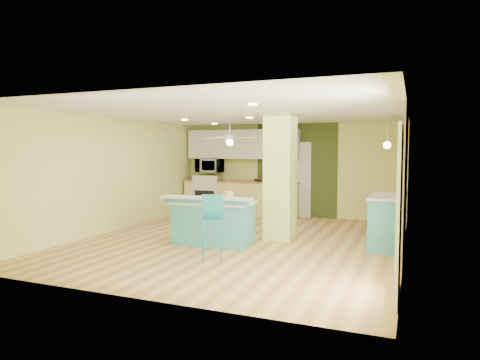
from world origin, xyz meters
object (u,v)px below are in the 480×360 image
object	(u,v)px
peninsula	(213,221)
side_counter	(388,221)
canister	(229,197)
fruit_bowl	(260,180)
bar_stool	(213,217)

from	to	relation	value
peninsula	side_counter	world-z (taller)	side_counter
peninsula	canister	world-z (taller)	canister
fruit_bowl	bar_stool	bearing A→B (deg)	-79.91
bar_stool	peninsula	bearing A→B (deg)	91.31
bar_stool	side_counter	size ratio (longest dim) A/B	0.71
fruit_bowl	peninsula	bearing A→B (deg)	-85.11
bar_stool	side_counter	distance (m)	3.34
canister	fruit_bowl	bearing A→B (deg)	99.83
side_counter	canister	world-z (taller)	canister
fruit_bowl	canister	distance (m)	3.45
peninsula	bar_stool	distance (m)	1.24
peninsula	bar_stool	xyz separation A→B (m)	(0.52, -1.09, 0.28)
peninsula	fruit_bowl	world-z (taller)	fruit_bowl
canister	side_counter	bearing A→B (deg)	17.31
peninsula	canister	size ratio (longest dim) A/B	9.18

